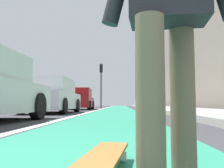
% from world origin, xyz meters
% --- Properties ---
extents(ground_plane, '(80.00, 80.00, 0.00)m').
position_xyz_m(ground_plane, '(10.00, 0.00, 0.00)').
color(ground_plane, '#38383D').
extents(bike_lane_paint, '(56.00, 2.19, 0.00)m').
position_xyz_m(bike_lane_paint, '(24.00, 0.00, 0.00)').
color(bike_lane_paint, '#288466').
rests_on(bike_lane_paint, ground).
extents(lane_stripe_white, '(52.00, 0.16, 0.01)m').
position_xyz_m(lane_stripe_white, '(20.00, 1.24, 0.00)').
color(lane_stripe_white, silver).
rests_on(lane_stripe_white, ground).
extents(sidewalk_curb, '(52.00, 3.20, 0.15)m').
position_xyz_m(sidewalk_curb, '(18.00, -3.50, 0.07)').
color(sidewalk_curb, '#9E9B93').
rests_on(sidewalk_curb, ground).
extents(building_facade, '(40.00, 1.20, 9.23)m').
position_xyz_m(building_facade, '(22.00, -6.33, 4.62)').
color(building_facade, gray).
rests_on(building_facade, ground).
extents(skateboard, '(0.86, 0.30, 0.11)m').
position_xyz_m(skateboard, '(1.00, -0.17, 0.09)').
color(skateboard, white).
rests_on(skateboard, ground).
extents(skater_person, '(0.44, 0.72, 1.64)m').
position_xyz_m(skater_person, '(0.85, -0.51, 0.94)').
color(skater_person, brown).
rests_on(skater_person, ground).
extents(parked_car_mid, '(4.47, 1.85, 1.47)m').
position_xyz_m(parked_car_mid, '(10.18, 2.73, 0.71)').
color(parked_car_mid, silver).
rests_on(parked_car_mid, ground).
extents(parked_car_far, '(4.11, 2.05, 1.46)m').
position_xyz_m(parked_car_far, '(16.72, 2.71, 0.69)').
color(parked_car_far, maroon).
rests_on(parked_car_far, ground).
extents(traffic_light, '(0.33, 0.28, 4.18)m').
position_xyz_m(traffic_light, '(22.91, 1.64, 2.89)').
color(traffic_light, '#2D2D2D').
rests_on(traffic_light, ground).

